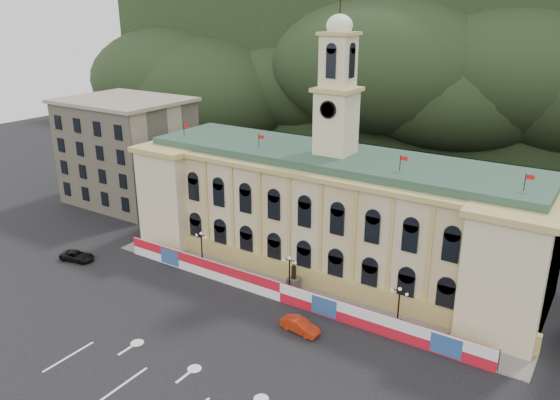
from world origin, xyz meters
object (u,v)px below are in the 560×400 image
Objects in this scene: black_suv at (77,256)px; statue at (294,283)px; lamp_center at (289,272)px; red_sedan at (300,326)px.

statue is at bearing -86.15° from black_suv.
red_sedan is (5.35, -6.32, -2.32)m from lamp_center.
statue is 0.70× the size of black_suv.
statue reaches higher than black_suv.
statue is 0.79× the size of red_sedan.
black_suv is at bearing 99.17° from red_sedan.
lamp_center is at bearing -87.91° from black_suv.
red_sedan is 0.90× the size of black_suv.
lamp_center reaches higher than statue.
statue is 9.08m from red_sedan.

